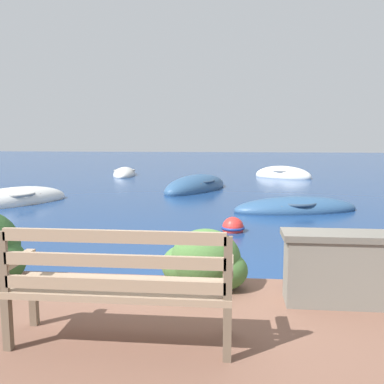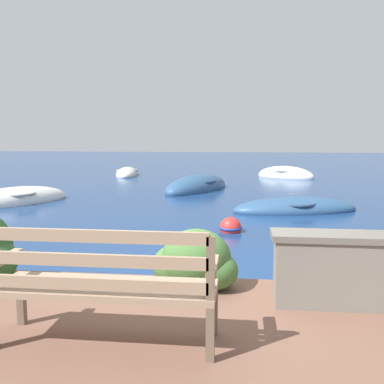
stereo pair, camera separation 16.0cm
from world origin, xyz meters
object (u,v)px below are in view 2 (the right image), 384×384
rowboat_mid (15,201)px  park_bench (104,283)px  rowboat_outer (285,176)px  rowboat_far (197,188)px  mooring_buoy (230,228)px  rowboat_distant (127,174)px  rowboat_nearest (295,209)px

rowboat_mid → park_bench: bearing=-115.3°
rowboat_mid → rowboat_outer: (7.82, 7.75, 0.01)m
rowboat_mid → rowboat_far: size_ratio=0.90×
rowboat_outer → mooring_buoy: size_ratio=5.94×
rowboat_distant → mooring_buoy: (4.87, -10.73, 0.02)m
rowboat_outer → mooring_buoy: rowboat_outer is taller
rowboat_nearest → rowboat_outer: size_ratio=1.19×
rowboat_nearest → rowboat_distant: (-6.34, 8.44, 0.00)m
rowboat_outer → mooring_buoy: 10.65m
park_bench → rowboat_distant: size_ratio=0.59×
park_bench → rowboat_nearest: park_bench is taller
rowboat_nearest → rowboat_distant: 10.56m
park_bench → rowboat_distant: (-4.03, 15.63, -0.65)m
park_bench → rowboat_mid: size_ratio=0.53×
rowboat_nearest → mooring_buoy: bearing=43.4°
park_bench → rowboat_outer: 15.63m
rowboat_outer → park_bench: bearing=109.5°
mooring_buoy → park_bench: bearing=-99.7°
rowboat_nearest → rowboat_mid: rowboat_mid is taller
rowboat_mid → rowboat_distant: rowboat_mid is taller
rowboat_outer → mooring_buoy: bearing=109.0°
park_bench → rowboat_outer: size_ratio=0.64×
rowboat_mid → mooring_buoy: bearing=-83.3°
park_bench → rowboat_mid: bearing=124.0°
rowboat_distant → rowboat_far: bearing=27.5°
rowboat_mid → mooring_buoy: 6.34m
rowboat_distant → mooring_buoy: bearing=14.5°
rowboat_far → mooring_buoy: (1.23, -5.97, -0.00)m
park_bench → mooring_buoy: (0.84, 4.90, -0.63)m
rowboat_distant → rowboat_outer: bearing=77.8°
rowboat_nearest → rowboat_mid: size_ratio=0.99×
rowboat_mid → mooring_buoy: size_ratio=7.13×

